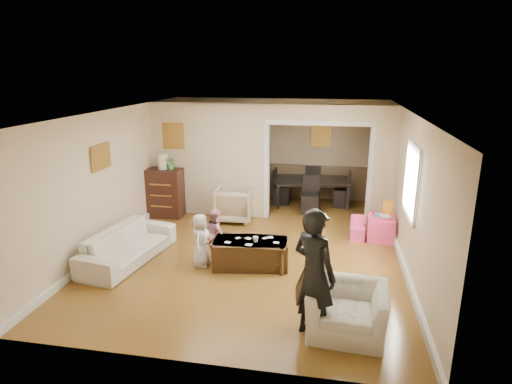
% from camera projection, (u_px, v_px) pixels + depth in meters
% --- Properties ---
extents(floor, '(7.00, 7.00, 0.00)m').
position_uv_depth(floor, '(254.00, 246.00, 8.36)').
color(floor, olive).
rests_on(floor, ground).
extents(partition_left, '(2.75, 0.18, 2.60)m').
position_uv_depth(partition_left, '(210.00, 160.00, 9.94)').
color(partition_left, beige).
rests_on(partition_left, ground).
extents(partition_right, '(0.55, 0.18, 2.60)m').
position_uv_depth(partition_right, '(382.00, 166.00, 9.27)').
color(partition_right, beige).
rests_on(partition_right, ground).
extents(partition_header, '(2.22, 0.18, 0.35)m').
position_uv_depth(partition_header, '(320.00, 113.00, 9.20)').
color(partition_header, beige).
rests_on(partition_header, partition_right).
extents(window_pane, '(0.03, 0.95, 1.10)m').
position_uv_depth(window_pane, '(412.00, 181.00, 7.08)').
color(window_pane, white).
rests_on(window_pane, ground).
extents(framed_art_partition, '(0.45, 0.03, 0.55)m').
position_uv_depth(framed_art_partition, '(173.00, 136.00, 9.83)').
color(framed_art_partition, brown).
rests_on(framed_art_partition, partition_left).
extents(framed_art_sofa_wall, '(0.03, 0.55, 0.40)m').
position_uv_depth(framed_art_sofa_wall, '(101.00, 157.00, 7.76)').
color(framed_art_sofa_wall, brown).
extents(framed_art_alcove, '(0.45, 0.03, 0.55)m').
position_uv_depth(framed_art_alcove, '(321.00, 135.00, 10.95)').
color(framed_art_alcove, brown).
extents(sofa, '(1.10, 2.13, 0.59)m').
position_uv_depth(sofa, '(128.00, 245.00, 7.68)').
color(sofa, white).
rests_on(sofa, ground).
extents(armchair_back, '(0.85, 0.87, 0.75)m').
position_uv_depth(armchair_back, '(234.00, 205.00, 9.70)').
color(armchair_back, tan).
rests_on(armchair_back, ground).
extents(armchair_front, '(1.07, 0.95, 0.65)m').
position_uv_depth(armchair_front, '(347.00, 310.00, 5.56)').
color(armchair_front, white).
rests_on(armchair_front, ground).
extents(dresser, '(0.82, 0.46, 1.13)m').
position_uv_depth(dresser, '(165.00, 193.00, 9.95)').
color(dresser, '#351810').
rests_on(dresser, ground).
extents(table_lamp, '(0.22, 0.22, 0.36)m').
position_uv_depth(table_lamp, '(163.00, 161.00, 9.74)').
color(table_lamp, beige).
rests_on(table_lamp, dresser).
extents(potted_plant, '(0.28, 0.24, 0.31)m').
position_uv_depth(potted_plant, '(171.00, 163.00, 9.72)').
color(potted_plant, '#3F8039').
rests_on(potted_plant, dresser).
extents(coffee_table, '(1.36, 0.83, 0.48)m').
position_uv_depth(coffee_table, '(250.00, 253.00, 7.49)').
color(coffee_table, '#382312').
rests_on(coffee_table, ground).
extents(coffee_cup, '(0.11, 0.11, 0.09)m').
position_uv_depth(coffee_cup, '(256.00, 239.00, 7.34)').
color(coffee_cup, silver).
rests_on(coffee_cup, coffee_table).
extents(play_table, '(0.53, 0.53, 0.50)m').
position_uv_depth(play_table, '(380.00, 228.00, 8.63)').
color(play_table, '#E83D71').
rests_on(play_table, ground).
extents(cereal_box, '(0.20, 0.07, 0.30)m').
position_uv_depth(cereal_box, '(388.00, 208.00, 8.59)').
color(cereal_box, yellow).
rests_on(cereal_box, play_table).
extents(cyan_cup, '(0.08, 0.08, 0.08)m').
position_uv_depth(cyan_cup, '(376.00, 215.00, 8.52)').
color(cyan_cup, '#25B6BB').
rests_on(cyan_cup, play_table).
extents(toy_block, '(0.10, 0.08, 0.05)m').
position_uv_depth(toy_block, '(375.00, 213.00, 8.69)').
color(toy_block, red).
rests_on(toy_block, play_table).
extents(play_bowl, '(0.23, 0.23, 0.06)m').
position_uv_depth(play_bowl, '(385.00, 217.00, 8.43)').
color(play_bowl, silver).
rests_on(play_bowl, play_table).
extents(dining_table, '(1.99, 1.27, 0.66)m').
position_uv_depth(dining_table, '(311.00, 192.00, 10.84)').
color(dining_table, black).
rests_on(dining_table, ground).
extents(adult_person, '(0.76, 0.71, 1.74)m').
position_uv_depth(adult_person, '(314.00, 274.00, 5.35)').
color(adult_person, black).
rests_on(adult_person, ground).
extents(child_kneel_a, '(0.31, 0.47, 0.95)m').
position_uv_depth(child_kneel_a, '(201.00, 240.00, 7.42)').
color(child_kneel_a, silver).
rests_on(child_kneel_a, ground).
extents(child_kneel_b, '(0.51, 0.55, 0.90)m').
position_uv_depth(child_kneel_b, '(216.00, 233.00, 7.83)').
color(child_kneel_b, pink).
rests_on(child_kneel_b, ground).
extents(child_toddler, '(0.48, 0.51, 0.84)m').
position_uv_depth(child_toddler, '(314.00, 232.00, 7.96)').
color(child_toddler, black).
rests_on(child_toddler, ground).
extents(craft_papers, '(0.93, 0.50, 0.00)m').
position_uv_depth(craft_papers, '(253.00, 240.00, 7.41)').
color(craft_papers, white).
rests_on(craft_papers, coffee_table).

